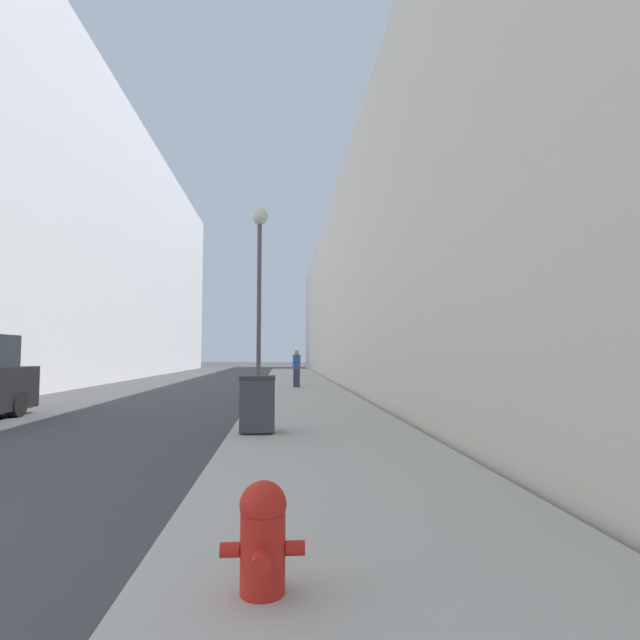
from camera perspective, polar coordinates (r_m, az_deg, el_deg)
The scene contains 7 objects.
sidewalk_right at distance 20.35m, azimuth -2.01°, elevation -8.21°, with size 3.60×60.00×0.12m.
building_left_glass at distance 32.87m, azimuth -32.36°, elevation 8.67°, with size 12.00×60.00×16.80m.
building_right_stone at distance 29.80m, azimuth 12.76°, elevation 3.04°, with size 12.00×60.00×10.28m.
fire_hydrant at distance 3.36m, azimuth -6.55°, elevation -23.15°, with size 0.52×0.41×0.68m.
trash_bin at distance 9.50m, azimuth -7.14°, elevation -9.43°, with size 0.65×0.62×1.06m.
lamppost at distance 14.55m, azimuth -6.95°, elevation 6.23°, with size 0.49×0.49×5.69m.
pedestrian_on_sidewalk at distance 22.25m, azimuth -2.69°, elevation -5.54°, with size 0.33×0.22×1.65m.
Camera 1 is at (4.84, -2.27, 1.58)m, focal length 28.00 mm.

